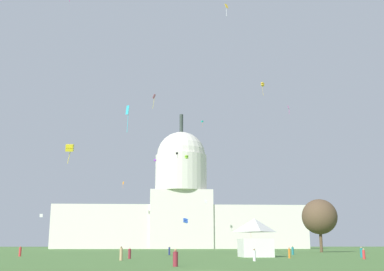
{
  "coord_description": "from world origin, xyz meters",
  "views": [
    {
      "loc": [
        -3.55,
        -37.73,
        2.04
      ],
      "look_at": [
        5.9,
        109.23,
        36.04
      ],
      "focal_mm": 44.19,
      "sensor_mm": 36.0,
      "label": 1
    }
  ],
  "objects": [
    {
      "name": "capitol_building",
      "position": [
        5.81,
        191.32,
        19.59
      ],
      "size": [
        119.05,
        25.12,
        65.78
      ],
      "color": "silver",
      "rests_on": "ground_plane"
    },
    {
      "name": "kite_yellow_low",
      "position": [
        -17.57,
        33.45,
        16.3
      ],
      "size": [
        1.14,
        1.23,
        3.14
      ],
      "rotation": [
        0.0,
        0.0,
        0.04
      ],
      "color": "yellow"
    },
    {
      "name": "person_orange_front_left",
      "position": [
        15.71,
        34.15,
        0.77
      ],
      "size": [
        0.35,
        0.35,
        1.64
      ],
      "rotation": [
        0.0,
        0.0,
        1.48
      ],
      "color": "orange",
      "rests_on": "ground_plane"
    },
    {
      "name": "kite_red_low",
      "position": [
        33.63,
        158.97,
        7.78
      ],
      "size": [
        1.42,
        1.43,
        3.38
      ],
      "rotation": [
        0.0,
        0.0,
        2.33
      ],
      "color": "red"
    },
    {
      "name": "person_tan_aisle_center",
      "position": [
        13.3,
        54.9,
        0.79
      ],
      "size": [
        0.36,
        0.36,
        1.7
      ],
      "rotation": [
        0.0,
        0.0,
        4.79
      ],
      "color": "tan",
      "rests_on": "ground_plane"
    },
    {
      "name": "kite_black_high",
      "position": [
        2.35,
        147.9,
        37.52
      ],
      "size": [
        0.99,
        0.98,
        2.49
      ],
      "rotation": [
        0.0,
        0.0,
        0.85
      ],
      "color": "black"
    },
    {
      "name": "person_tan_mid_right",
      "position": [
        -8.66,
        25.54,
        0.82
      ],
      "size": [
        0.42,
        0.42,
        1.78
      ],
      "rotation": [
        0.0,
        0.0,
        1.51
      ],
      "color": "tan",
      "rests_on": "ground_plane"
    },
    {
      "name": "kite_orange_mid",
      "position": [
        -20.24,
        167.66,
        27.74
      ],
      "size": [
        0.62,
        0.71,
        3.1
      ],
      "rotation": [
        0.0,
        0.0,
        4.66
      ],
      "color": "orange"
    },
    {
      "name": "person_white_near_tent",
      "position": [
        8.05,
        22.03,
        0.69
      ],
      "size": [
        0.39,
        0.39,
        1.51
      ],
      "rotation": [
        0.0,
        0.0,
        0.07
      ],
      "color": "silver",
      "rests_on": "ground_plane"
    },
    {
      "name": "person_maroon_lawn_far_left",
      "position": [
        -8.06,
        33.01,
        0.73
      ],
      "size": [
        0.53,
        0.53,
        1.6
      ],
      "rotation": [
        0.0,
        0.0,
        3.54
      ],
      "color": "maroon",
      "rests_on": "ground_plane"
    },
    {
      "name": "kite_gold_high_b",
      "position": [
        11.36,
        65.09,
        57.68
      ],
      "size": [
        1.0,
        0.82,
        3.41
      ],
      "rotation": [
        0.0,
        0.0,
        3.08
      ],
      "color": "gold"
    },
    {
      "name": "person_teal_near_tree_west",
      "position": [
        22.7,
        57.57,
        0.79
      ],
      "size": [
        0.45,
        0.45,
        1.74
      ],
      "rotation": [
        0.0,
        0.0,
        0.03
      ],
      "color": "#1E757A",
      "rests_on": "ground_plane"
    },
    {
      "name": "kite_gold_high",
      "position": [
        29.39,
        109.14,
        53.73
      ],
      "size": [
        1.24,
        1.21,
        4.58
      ],
      "rotation": [
        0.0,
        0.0,
        5.31
      ],
      "color": "gold"
    },
    {
      "name": "person_navy_lawn_far_right",
      "position": [
        -1.87,
        58.24,
        0.78
      ],
      "size": [
        0.42,
        0.42,
        1.69
      ],
      "rotation": [
        0.0,
        0.0,
        2.91
      ],
      "color": "navy",
      "rests_on": "ground_plane"
    },
    {
      "name": "person_red_near_tree_east",
      "position": [
        25.0,
        29.06,
        0.68
      ],
      "size": [
        0.43,
        0.43,
        1.49
      ],
      "rotation": [
        0.0,
        0.0,
        4.57
      ],
      "color": "red",
      "rests_on": "ground_plane"
    },
    {
      "name": "person_red_back_right",
      "position": [
        -27.79,
        47.83,
        0.8
      ],
      "size": [
        0.6,
        0.6,
        1.75
      ],
      "rotation": [
        0.0,
        0.0,
        2.21
      ],
      "color": "red",
      "rests_on": "ground_plane"
    },
    {
      "name": "person_teal_back_center",
      "position": [
        28.45,
        37.94,
        0.75
      ],
      "size": [
        0.49,
        0.49,
        1.66
      ],
      "rotation": [
        0.0,
        0.0,
        3.16
      ],
      "color": "#1E757A",
      "rests_on": "ground_plane"
    },
    {
      "name": "person_maroon_front_right",
      "position": [
        -2.17,
        8.16,
        0.72
      ],
      "size": [
        0.6,
        0.6,
        1.61
      ],
      "rotation": [
        0.0,
        0.0,
        1.25
      ],
      "color": "maroon",
      "rests_on": "ground_plane"
    },
    {
      "name": "kite_white_low",
      "position": [
        12.9,
        138.09,
        17.62
      ],
      "size": [
        1.19,
        1.11,
        1.38
      ],
      "rotation": [
        0.0,
        0.0,
        1.44
      ],
      "color": "white"
    },
    {
      "name": "tree_east_near",
      "position": [
        38.57,
        87.24,
        9.21
      ],
      "size": [
        12.86,
        12.89,
        13.87
      ],
      "color": "brown",
      "rests_on": "ground_plane"
    },
    {
      "name": "kite_lime_mid",
      "position": [
        5.72,
        138.66,
        34.46
      ],
      "size": [
        1.47,
        1.46,
        1.27
      ],
      "rotation": [
        0.0,
        0.0,
        2.26
      ],
      "color": "#8CD133"
    },
    {
      "name": "kite_pink_high",
      "position": [
        -6.06,
        87.83,
        41.73
      ],
      "size": [
        0.99,
        0.86,
        4.15
      ],
      "rotation": [
        0.0,
        0.0,
        0.18
      ],
      "color": "pink"
    },
    {
      "name": "kite_magenta_high",
      "position": [
        32.25,
        89.7,
        40.06
      ],
      "size": [
        0.53,
        0.99,
        2.47
      ],
      "rotation": [
        0.0,
        0.0,
        0.51
      ],
      "color": "#D1339E"
    },
    {
      "name": "kite_violet_mid",
      "position": [
        -5.82,
        111.68,
        28.28
      ],
      "size": [
        0.77,
        0.76,
        0.67
      ],
      "rotation": [
        0.0,
        0.0,
        1.42
      ],
      "color": "purple"
    },
    {
      "name": "kite_white_low_b",
      "position": [
        -34.82,
        89.04,
        9.36
      ],
      "size": [
        0.83,
        0.35,
        0.86
      ],
      "rotation": [
        0.0,
        0.0,
        5.33
      ],
      "color": "white"
    },
    {
      "name": "kite_turquoise_high",
      "position": [
        12.92,
        151.59,
        51.86
      ],
      "size": [
        0.94,
        0.92,
        2.67
      ],
      "rotation": [
        0.0,
        0.0,
        5.23
      ],
      "color": "teal"
    },
    {
      "name": "kite_cyan_mid",
      "position": [
        -9.1,
        34.29,
        22.28
      ],
      "size": [
        0.65,
        0.84,
        4.49
      ],
      "rotation": [
        0.0,
        0.0,
        1.39
      ],
      "color": "#33BCDB"
    },
    {
      "name": "ground_plane",
      "position": [
        0.0,
        0.0,
        0.0
      ],
      "size": [
        800.0,
        800.0,
        0.0
      ],
      "primitive_type": "plane",
      "color": "#4C7538"
    },
    {
      "name": "event_tent",
      "position": [
        12.05,
        41.6,
        3.14
      ],
      "size": [
        5.33,
        6.2,
        6.26
      ],
      "rotation": [
        0.0,
        0.0,
        0.01
      ],
      "color": "white",
      "rests_on": "ground_plane"
    },
    {
      "name": "kite_blue_low",
      "position": [
        2.78,
        87.26,
        8.07
      ],
      "size": [
        1.33,
        1.26,
        1.33
      ],
      "rotation": [
        0.0,
        0.0,
        1.74
      ],
      "color": "blue"
    }
  ]
}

